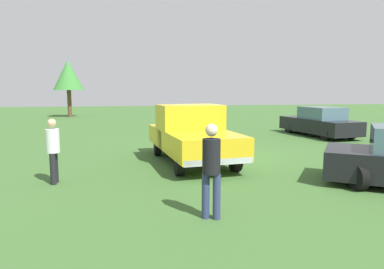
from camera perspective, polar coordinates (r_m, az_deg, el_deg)
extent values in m
plane|color=#3D662D|center=(11.84, 3.57, -3.78)|extent=(80.00, 80.00, 0.00)
cylinder|color=black|center=(9.77, 7.24, -3.77)|extent=(0.82, 0.22, 0.82)
cylinder|color=black|center=(9.23, -2.16, -4.38)|extent=(0.82, 0.22, 0.82)
cylinder|color=black|center=(12.55, 1.58, -1.23)|extent=(0.82, 0.22, 0.82)
cylinder|color=black|center=(12.13, -5.81, -1.57)|extent=(0.82, 0.22, 0.82)
cube|color=gold|center=(9.49, 2.50, -1.96)|extent=(2.10, 2.14, 0.64)
cube|color=gold|center=(11.05, -0.43, 1.36)|extent=(1.72, 2.10, 1.40)
cube|color=slate|center=(11.01, -0.43, 3.64)|extent=(1.48, 1.92, 0.48)
cube|color=gold|center=(12.00, -1.71, -0.09)|extent=(2.47, 2.18, 0.60)
cube|color=silver|center=(8.72, 4.43, -4.54)|extent=(0.33, 1.87, 0.16)
cylinder|color=black|center=(10.26, 25.86, -4.53)|extent=(0.60, 0.20, 0.60)
cylinder|color=black|center=(8.79, 26.02, -6.45)|extent=(0.60, 0.20, 0.60)
cylinder|color=black|center=(19.25, 15.91, 1.24)|extent=(0.65, 0.20, 0.65)
cylinder|color=black|center=(20.08, 19.41, 1.35)|extent=(0.65, 0.20, 0.65)
cylinder|color=black|center=(16.85, 21.44, 0.18)|extent=(0.65, 0.20, 0.65)
cylinder|color=black|center=(17.79, 25.12, 0.35)|extent=(0.65, 0.20, 0.65)
cube|color=black|center=(18.44, 20.36, 1.44)|extent=(4.69, 2.23, 0.68)
cube|color=slate|center=(18.21, 20.88, 3.37)|extent=(2.15, 1.73, 0.60)
cylinder|color=navy|center=(6.17, 4.14, -10.32)|extent=(0.14, 0.14, 0.83)
cylinder|color=navy|center=(6.20, 2.29, -10.20)|extent=(0.14, 0.14, 0.83)
cylinder|color=black|center=(6.01, 3.27, -3.66)|extent=(0.42, 0.42, 0.62)
sphere|color=beige|center=(5.94, 3.30, 0.73)|extent=(0.22, 0.22, 0.22)
cylinder|color=black|center=(9.19, -21.90, -5.09)|extent=(0.14, 0.14, 0.78)
cylinder|color=black|center=(9.00, -22.23, -5.36)|extent=(0.14, 0.14, 0.78)
cylinder|color=silver|center=(8.98, -22.27, -0.99)|extent=(0.34, 0.34, 0.58)
sphere|color=#D8AD84|center=(8.93, -22.41, 1.78)|extent=(0.21, 0.21, 0.21)
cylinder|color=brown|center=(31.37, -19.80, 4.89)|extent=(0.35, 0.35, 2.32)
cone|color=#3D8438|center=(31.37, -20.00, 9.32)|extent=(2.53, 2.53, 2.54)
cone|color=orange|center=(15.03, 1.31, -0.32)|extent=(0.32, 0.32, 0.55)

